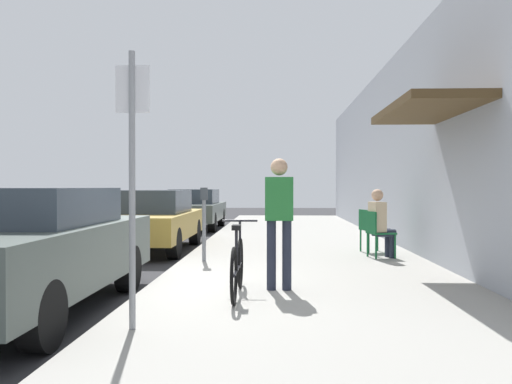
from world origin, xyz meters
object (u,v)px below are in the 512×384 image
(seated_patron_0, at_px, (380,221))
(parked_car_1, at_px, (151,219))
(pedestrian_standing, at_px, (279,213))
(parking_meter, at_px, (204,218))
(parked_car_0, at_px, (27,248))
(parked_car_2, at_px, (194,208))
(street_sign, at_px, (132,167))
(cafe_chair_0, at_px, (377,231))
(bicycle_0, at_px, (237,266))
(cafe_chair_1, at_px, (370,228))

(seated_patron_0, bearing_deg, parked_car_1, 158.32)
(pedestrian_standing, bearing_deg, parking_meter, 116.86)
(parked_car_0, xyz_separation_m, parked_car_2, (0.00, 12.46, -0.04))
(seated_patron_0, height_order, pedestrian_standing, pedestrian_standing)
(parked_car_0, distance_m, street_sign, 2.03)
(street_sign, relative_size, cafe_chair_0, 2.99)
(parking_meter, relative_size, bicycle_0, 0.77)
(parked_car_2, distance_m, seated_patron_0, 9.59)
(seated_patron_0, distance_m, cafe_chair_1, 0.84)
(cafe_chair_0, distance_m, pedestrian_standing, 3.76)
(parked_car_1, bearing_deg, cafe_chair_1, -12.92)
(parked_car_0, xyz_separation_m, street_sign, (1.50, -1.04, 0.89))
(street_sign, xyz_separation_m, bicycle_0, (0.87, 1.57, -1.16))
(parked_car_1, bearing_deg, street_sign, -78.08)
(parked_car_0, bearing_deg, parked_car_2, 90.00)
(parked_car_0, height_order, parked_car_1, parked_car_0)
(parked_car_1, xyz_separation_m, pedestrian_standing, (2.88, -5.15, 0.41))
(pedestrian_standing, bearing_deg, street_sign, -125.21)
(parked_car_2, bearing_deg, street_sign, -83.66)
(parked_car_0, height_order, pedestrian_standing, pedestrian_standing)
(parking_meter, bearing_deg, street_sign, -90.62)
(parked_car_2, height_order, pedestrian_standing, pedestrian_standing)
(bicycle_0, distance_m, cafe_chair_1, 5.05)
(parked_car_0, height_order, bicycle_0, parked_car_0)
(seated_patron_0, bearing_deg, cafe_chair_0, -165.79)
(parking_meter, relative_size, cafe_chair_0, 1.52)
(bicycle_0, bearing_deg, parked_car_2, 101.23)
(parking_meter, bearing_deg, pedestrian_standing, -63.14)
(parked_car_1, distance_m, cafe_chair_1, 4.87)
(street_sign, relative_size, bicycle_0, 1.52)
(parked_car_0, distance_m, cafe_chair_1, 6.88)
(parked_car_0, xyz_separation_m, cafe_chair_0, (4.74, 4.15, -0.13))
(street_sign, bearing_deg, parking_meter, 89.38)
(parking_meter, distance_m, cafe_chair_1, 3.51)
(cafe_chair_0, relative_size, pedestrian_standing, 0.51)
(parked_car_1, height_order, cafe_chair_0, parked_car_1)
(parked_car_1, bearing_deg, cafe_chair_0, -22.07)
(street_sign, bearing_deg, seated_patron_0, 57.61)
(seated_patron_0, distance_m, pedestrian_standing, 3.78)
(parked_car_2, relative_size, seated_patron_0, 3.41)
(parked_car_0, height_order, cafe_chair_1, parked_car_0)
(street_sign, height_order, cafe_chair_0, street_sign)
(parked_car_2, bearing_deg, cafe_chair_1, -57.63)
(parking_meter, distance_m, bicycle_0, 3.16)
(parked_car_2, relative_size, pedestrian_standing, 2.59)
(cafe_chair_0, bearing_deg, pedestrian_standing, -119.93)
(parked_car_0, height_order, street_sign, street_sign)
(parked_car_0, height_order, parking_meter, parked_car_0)
(street_sign, bearing_deg, cafe_chair_1, 61.71)
(parking_meter, distance_m, street_sign, 4.65)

